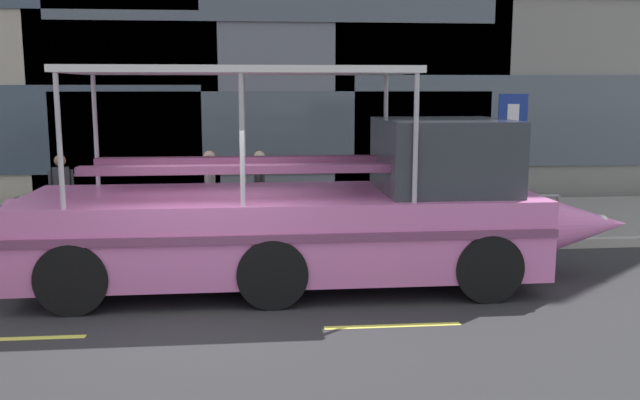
% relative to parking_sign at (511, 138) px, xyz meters
% --- Properties ---
extents(ground_plane, '(120.00, 120.00, 0.00)m').
position_rel_parking_sign_xyz_m(ground_plane, '(-5.81, -4.06, -2.05)').
color(ground_plane, '#2B2B2D').
extents(sidewalk, '(32.00, 4.80, 0.18)m').
position_rel_parking_sign_xyz_m(sidewalk, '(-5.81, 1.54, -1.96)').
color(sidewalk, gray).
rests_on(sidewalk, ground_plane).
extents(curb_edge, '(32.00, 0.18, 0.18)m').
position_rel_parking_sign_xyz_m(curb_edge, '(-5.81, -0.95, -1.96)').
color(curb_edge, '#B2ADA3').
rests_on(curb_edge, ground_plane).
extents(lane_centreline, '(25.80, 0.12, 0.01)m').
position_rel_parking_sign_xyz_m(lane_centreline, '(-5.81, -4.98, -2.05)').
color(lane_centreline, '#DBD64C').
rests_on(lane_centreline, ground_plane).
extents(curb_guardrail, '(11.42, 0.09, 0.82)m').
position_rel_parking_sign_xyz_m(curb_guardrail, '(-4.89, -0.61, -1.33)').
color(curb_guardrail, gray).
rests_on(curb_guardrail, sidewalk).
extents(parking_sign, '(0.60, 0.12, 2.76)m').
position_rel_parking_sign_xyz_m(parking_sign, '(0.00, 0.00, 0.00)').
color(parking_sign, '#4C4F54').
rests_on(parking_sign, sidewalk).
extents(duck_tour_boat, '(9.72, 2.57, 3.37)m').
position_rel_parking_sign_xyz_m(duck_tour_boat, '(-4.18, -2.93, -0.95)').
color(duck_tour_boat, pink).
rests_on(duck_tour_boat, ground_plane).
extents(pedestrian_near_bow, '(0.28, 0.49, 1.77)m').
position_rel_parking_sign_xyz_m(pedestrian_near_bow, '(-0.99, 0.49, -0.81)').
color(pedestrian_near_bow, '#47423D').
rests_on(pedestrian_near_bow, sidewalk).
extents(pedestrian_mid_left, '(0.22, 0.47, 1.64)m').
position_rel_parking_sign_xyz_m(pedestrian_mid_left, '(-5.06, 0.30, -0.88)').
color(pedestrian_mid_left, '#1E2338').
rests_on(pedestrian_mid_left, sidewalk).
extents(pedestrian_mid_right, '(0.23, 0.49, 1.68)m').
position_rel_parking_sign_xyz_m(pedestrian_mid_right, '(-6.03, 0.02, -0.86)').
color(pedestrian_mid_right, '#1E2338').
rests_on(pedestrian_mid_right, sidewalk).
extents(pedestrian_near_stern, '(0.44, 0.27, 1.60)m').
position_rel_parking_sign_xyz_m(pedestrian_near_stern, '(-8.90, 0.25, -0.91)').
color(pedestrian_near_stern, black).
rests_on(pedestrian_near_stern, sidewalk).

